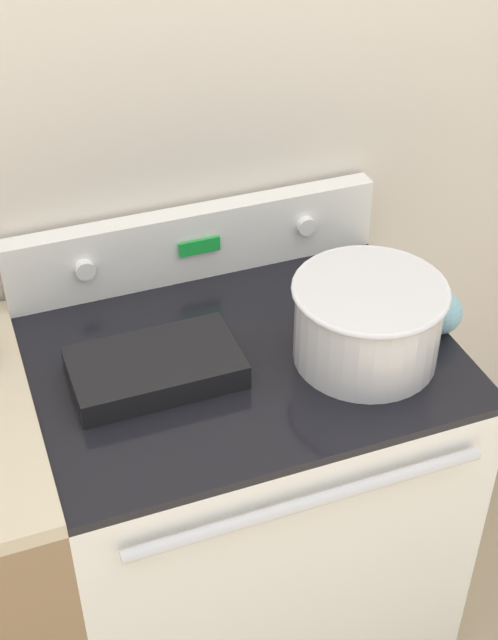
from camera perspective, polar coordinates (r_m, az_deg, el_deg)
kitchen_wall at (r=1.83m, az=-4.34°, el=12.03°), size 8.00×0.05×2.50m
stove_range at (r=2.05m, az=-0.38°, el=-12.30°), size 0.81×0.66×0.94m
control_panel at (r=1.89m, az=-3.48°, el=4.99°), size 0.81×0.07×0.16m
mixing_bowl at (r=1.66m, az=7.62°, el=0.10°), size 0.29×0.29×0.16m
casserole_dish at (r=1.65m, az=-6.03°, el=-2.96°), size 0.31×0.18×0.05m
ladle at (r=1.79m, az=11.96°, el=0.60°), size 0.09×0.32×0.09m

